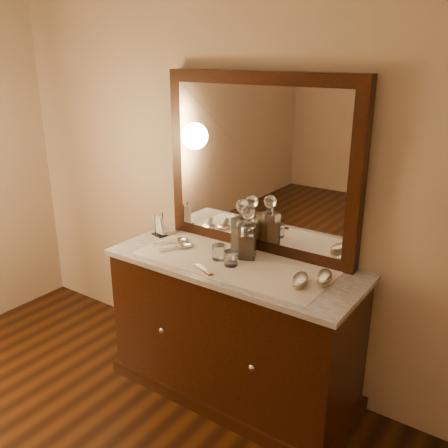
{
  "coord_description": "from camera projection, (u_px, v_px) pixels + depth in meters",
  "views": [
    {
      "loc": [
        1.36,
        -0.1,
        1.94
      ],
      "look_at": [
        0.0,
        1.85,
        1.1
      ],
      "focal_mm": 39.1,
      "sensor_mm": 36.0,
      "label": 1
    }
  ],
  "objects": [
    {
      "name": "dresser_cabinet",
      "position": [
        234.0,
        331.0,
        2.84
      ],
      "size": [
        1.4,
        0.55,
        0.82
      ],
      "primitive_type": "cube",
      "color": "black",
      "rests_on": "floor"
    },
    {
      "name": "dresser_plinth",
      "position": [
        233.0,
        384.0,
        2.96
      ],
      "size": [
        1.46,
        0.59,
        0.08
      ],
      "primitive_type": "cube",
      "color": "black",
      "rests_on": "floor"
    },
    {
      "name": "knob_left",
      "position": [
        162.0,
        331.0,
        2.76
      ],
      "size": [
        0.04,
        0.04,
        0.04
      ],
      "primitive_type": "sphere",
      "color": "silver",
      "rests_on": "dresser_cabinet"
    },
    {
      "name": "knob_right",
      "position": [
        252.0,
        367.0,
        2.44
      ],
      "size": [
        0.04,
        0.04,
        0.04
      ],
      "primitive_type": "sphere",
      "color": "silver",
      "rests_on": "dresser_cabinet"
    },
    {
      "name": "marble_top",
      "position": [
        234.0,
        264.0,
        2.7
      ],
      "size": [
        1.44,
        0.59,
        0.03
      ],
      "primitive_type": "cube",
      "color": "white",
      "rests_on": "dresser_cabinet"
    },
    {
      "name": "mirror_frame",
      "position": [
        259.0,
        165.0,
        2.71
      ],
      "size": [
        1.2,
        0.08,
        1.0
      ],
      "primitive_type": "cube",
      "color": "black",
      "rests_on": "marble_top"
    },
    {
      "name": "mirror_glass",
      "position": [
        256.0,
        166.0,
        2.69
      ],
      "size": [
        1.06,
        0.01,
        0.86
      ],
      "primitive_type": "cube",
      "color": "white",
      "rests_on": "marble_top"
    },
    {
      "name": "lace_runner",
      "position": [
        232.0,
        263.0,
        2.67
      ],
      "size": [
        1.1,
        0.45,
        0.0
      ],
      "primitive_type": "cube",
      "color": "white",
      "rests_on": "marble_top"
    },
    {
      "name": "pin_dish",
      "position": [
        225.0,
        258.0,
        2.71
      ],
      "size": [
        0.09,
        0.09,
        0.01
      ],
      "primitive_type": "cylinder",
      "rotation": [
        0.0,
        0.0,
        0.12
      ],
      "color": "silver",
      "rests_on": "lace_runner"
    },
    {
      "name": "comb",
      "position": [
        204.0,
        269.0,
        2.57
      ],
      "size": [
        0.15,
        0.09,
        0.01
      ],
      "primitive_type": "cube",
      "rotation": [
        0.0,
        0.0,
        -0.4
      ],
      "color": "brown",
      "rests_on": "lace_runner"
    },
    {
      "name": "napkin_rack",
      "position": [
        159.0,
        227.0,
        3.06
      ],
      "size": [
        0.11,
        0.08,
        0.14
      ],
      "color": "black",
      "rests_on": "marble_top"
    },
    {
      "name": "decanter_left",
      "position": [
        242.0,
        231.0,
        2.79
      ],
      "size": [
        0.11,
        0.11,
        0.31
      ],
      "color": "brown",
      "rests_on": "lace_runner"
    },
    {
      "name": "decanter_right",
      "position": [
        247.0,
        238.0,
        2.7
      ],
      "size": [
        0.12,
        0.12,
        0.3
      ],
      "color": "brown",
      "rests_on": "lace_runner"
    },
    {
      "name": "brush_near",
      "position": [
        300.0,
        280.0,
        2.41
      ],
      "size": [
        0.12,
        0.18,
        0.05
      ],
      "color": "#98855D",
      "rests_on": "lace_runner"
    },
    {
      "name": "brush_far",
      "position": [
        324.0,
        278.0,
        2.44
      ],
      "size": [
        0.12,
        0.18,
        0.05
      ],
      "color": "#98855D",
      "rests_on": "lace_runner"
    },
    {
      "name": "hand_mirror_outer",
      "position": [
        177.0,
        240.0,
        2.96
      ],
      "size": [
        0.16,
        0.22,
        0.02
      ],
      "color": "silver",
      "rests_on": "lace_runner"
    },
    {
      "name": "hand_mirror_inner",
      "position": [
        182.0,
        246.0,
        2.87
      ],
      "size": [
        0.14,
        0.22,
        0.02
      ],
      "color": "silver",
      "rests_on": "lace_runner"
    },
    {
      "name": "tumblers",
      "position": [
        225.0,
        255.0,
        2.66
      ],
      "size": [
        0.18,
        0.11,
        0.08
      ],
      "color": "white",
      "rests_on": "lace_runner"
    }
  ]
}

